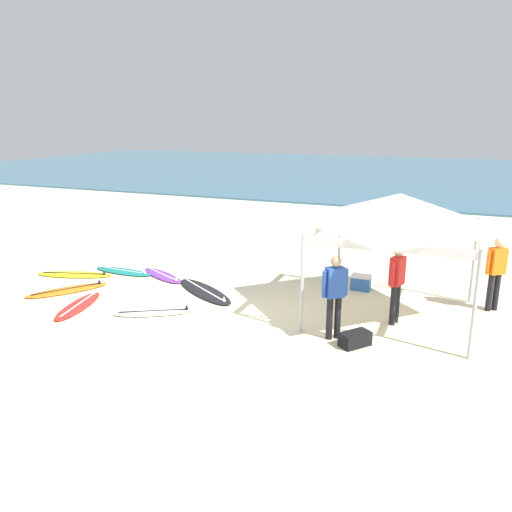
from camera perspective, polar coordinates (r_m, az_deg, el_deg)
The scene contains 15 objects.
ground_plane at distance 11.49m, azimuth -1.34°, elevation -6.51°, with size 80.00×80.00×0.00m, color beige.
sea at distance 43.36m, azimuth 16.84°, elevation 8.97°, with size 80.00×36.00×0.10m, color #386B84.
canopy_tent at distance 11.15m, azimuth 15.89°, elevation 5.00°, with size 3.35×3.35×2.75m.
surfboard_red at distance 12.57m, azimuth -19.44°, elevation -5.30°, with size 0.93×1.97×0.19m.
surfboard_yellow at distance 15.08m, azimuth -19.84°, elevation -1.97°, with size 2.22×1.17×0.19m.
surfboard_orange at distance 13.78m, azimuth -20.55°, elevation -3.62°, with size 1.59×1.98×0.19m.
surfboard_purple at distance 14.34m, azimuth -10.53°, elevation -2.16°, with size 1.85×1.29×0.19m.
surfboard_white at distance 11.70m, azimuth -11.44°, elevation -6.24°, with size 1.81×1.33×0.19m.
surfboard_black at distance 12.88m, azimuth -5.84°, elevation -3.98°, with size 2.36×1.87×0.19m.
surfboard_teal at distance 14.97m, azimuth -14.77°, elevation -1.68°, with size 1.93×0.62×0.19m.
person_blue at distance 10.02m, azimuth 8.89°, elevation -3.99°, with size 0.44×0.40×1.71m.
person_red at distance 11.03m, azimuth 15.63°, elevation -2.58°, with size 0.31×0.53×1.71m.
person_orange at distance 12.59m, azimuth 25.51°, elevation -1.34°, with size 0.45×0.40×1.71m.
gear_bag_near_tent at distance 10.07m, azimuth 11.14°, elevation -9.20°, with size 0.60×0.32×0.28m, color black.
cooler_box at distance 13.26m, azimuth 11.78°, elevation -2.94°, with size 0.50×0.36×0.39m.
Camera 1 is at (4.33, -9.77, 4.24)m, focal length 35.36 mm.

